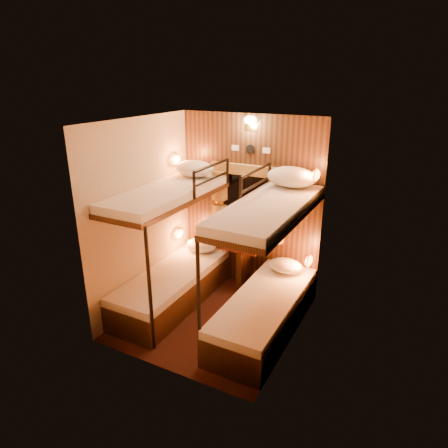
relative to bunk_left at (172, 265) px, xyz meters
The scene contains 22 objects.
floor 0.86m from the bunk_left, ahead, with size 2.10×2.10×0.00m, color #33170E.
ceiling 1.95m from the bunk_left, ahead, with size 2.10×2.10×0.00m, color silver.
wall_back 1.34m from the bunk_left, 56.56° to the left, with size 2.40×2.40×0.00m, color #C6B293.
wall_front 1.44m from the bunk_left, 59.93° to the right, with size 2.40×2.40×0.00m, color #C6B293.
wall_left 0.74m from the bunk_left, 168.93° to the right, with size 2.40×2.40×0.00m, color #C6B293.
wall_right 1.77m from the bunk_left, ahead, with size 2.40×2.40×0.00m, color #C6B293.
back_panel 1.33m from the bunk_left, 56.16° to the left, with size 2.00×0.03×2.40m, color black.
bunk_left is the anchor object (origin of this frame).
bunk_right 1.30m from the bunk_left, ahead, with size 0.72×1.90×1.82m.
window 1.30m from the bunk_left, 55.30° to the left, with size 1.00×0.12×0.79m.
curtains 1.32m from the bunk_left, 54.32° to the left, with size 1.10×0.22×1.00m.
back_fixtures 2.03m from the bunk_left, 55.16° to the left, with size 0.54×0.09×0.48m.
reading_lamps 1.13m from the bunk_left, 44.25° to the left, with size 2.00×0.20×1.25m.
table 1.02m from the bunk_left, 50.33° to the left, with size 0.50×0.34×0.66m.
bottle_left 1.05m from the bunk_left, 50.70° to the left, with size 0.07×0.07×0.25m.
bottle_right 1.06m from the bunk_left, 49.10° to the left, with size 0.07×0.07×0.25m.
sachet_a 1.06m from the bunk_left, 45.17° to the left, with size 0.09×0.07×0.01m, color silver.
sachet_b 1.02m from the bunk_left, 47.24° to the left, with size 0.07×0.06×0.01m, color silver.
pillow_lower_left 0.74m from the bunk_left, 90.17° to the left, with size 0.46×0.33×0.18m, color white.
pillow_lower_right 1.46m from the bunk_left, 27.62° to the left, with size 0.44×0.32×0.17m, color white.
pillow_upper_left 1.29m from the bunk_left, 90.20° to the left, with size 0.54×0.39×0.21m, color white.
pillow_upper_right 1.87m from the bunk_left, 28.69° to the left, with size 0.61×0.43×0.24m, color white.
Camera 1 is at (2.09, -3.72, 2.84)m, focal length 32.00 mm.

